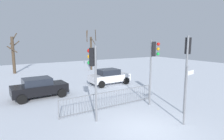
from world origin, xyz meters
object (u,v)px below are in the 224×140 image
object	(u,v)px
direction_sign_post	(186,92)
car_white_mid	(109,76)
bare_tree_left	(91,51)
traffic_light_mid_left	(93,67)
bare_tree_centre	(13,54)
traffic_light_rear_left	(153,58)
traffic_light_foreground_left	(187,57)
car_black_far	(39,87)

from	to	relation	value
direction_sign_post	car_white_mid	size ratio (longest dim) A/B	0.76
bare_tree_left	car_white_mid	bearing A→B (deg)	-104.27
traffic_light_mid_left	bare_tree_centre	xyz separation A→B (m)	(-2.54, 18.16, -0.38)
traffic_light_mid_left	bare_tree_centre	bearing A→B (deg)	73.96
traffic_light_rear_left	bare_tree_centre	xyz separation A→B (m)	(-6.80, 17.89, -0.59)
car_white_mid	bare_tree_left	world-z (taller)	bare_tree_left
traffic_light_mid_left	traffic_light_foreground_left	bearing A→B (deg)	-42.53
traffic_light_foreground_left	car_black_far	world-z (taller)	traffic_light_foreground_left
car_black_far	bare_tree_left	bearing A→B (deg)	46.20
traffic_light_mid_left	bare_tree_left	bearing A→B (deg)	41.85
car_white_mid	bare_tree_left	size ratio (longest dim) A/B	0.68
traffic_light_foreground_left	bare_tree_centre	size ratio (longest dim) A/B	0.86
traffic_light_rear_left	direction_sign_post	size ratio (longest dim) A/B	1.42
traffic_light_foreground_left	direction_sign_post	world-z (taller)	traffic_light_foreground_left
traffic_light_foreground_left	direction_sign_post	size ratio (longest dim) A/B	1.50
direction_sign_post	traffic_light_rear_left	bearing A→B (deg)	66.24
direction_sign_post	bare_tree_left	xyz separation A→B (m)	(3.47, 18.65, 1.06)
direction_sign_post	bare_tree_centre	world-z (taller)	bare_tree_centre
traffic_light_rear_left	traffic_light_mid_left	xyz separation A→B (m)	(-4.26, -0.27, -0.21)
car_black_far	bare_tree_centre	distance (m)	12.60
traffic_light_foreground_left	bare_tree_left	bearing A→B (deg)	140.17
traffic_light_foreground_left	car_white_mid	size ratio (longest dim) A/B	1.15
car_white_mid	traffic_light_mid_left	bearing A→B (deg)	-126.75
traffic_light_rear_left	bare_tree_centre	bearing A→B (deg)	-112.70
direction_sign_post	car_black_far	world-z (taller)	direction_sign_post
direction_sign_post	bare_tree_centre	bearing A→B (deg)	93.97
car_black_far	bare_tree_centre	bearing A→B (deg)	90.87
traffic_light_rear_left	bare_tree_left	xyz separation A→B (m)	(2.89, 15.69, -0.36)
traffic_light_mid_left	traffic_light_foreground_left	size ratio (longest dim) A/B	0.88
traffic_light_rear_left	traffic_light_foreground_left	world-z (taller)	traffic_light_foreground_left
traffic_light_rear_left	traffic_light_mid_left	world-z (taller)	traffic_light_rear_left
traffic_light_mid_left	bare_tree_left	world-z (taller)	bare_tree_left
traffic_light_rear_left	car_white_mid	world-z (taller)	traffic_light_rear_left
direction_sign_post	car_black_far	bearing A→B (deg)	110.00
traffic_light_mid_left	car_black_far	distance (m)	6.30
bare_tree_left	bare_tree_centre	bearing A→B (deg)	167.18
traffic_light_mid_left	direction_sign_post	distance (m)	4.71
car_black_far	traffic_light_mid_left	bearing A→B (deg)	-76.39
traffic_light_mid_left	direction_sign_post	xyz separation A→B (m)	(3.68, -2.69, -1.20)
direction_sign_post	car_white_mid	distance (m)	9.55
direction_sign_post	bare_tree_left	bearing A→B (deg)	66.81
traffic_light_mid_left	car_black_far	size ratio (longest dim) A/B	1.00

